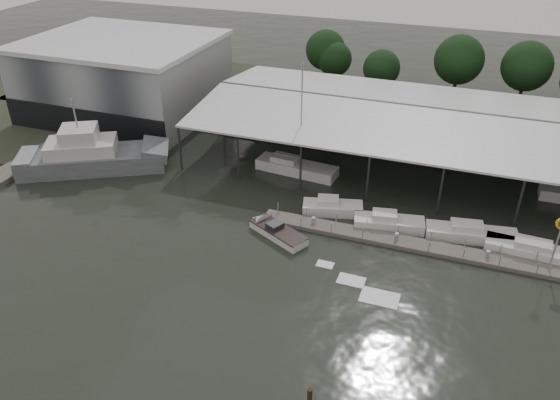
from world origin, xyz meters
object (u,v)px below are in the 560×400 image
(shell_fuel_sign, at_px, (559,235))
(speedboat_underway, at_px, (274,230))
(white_sailboat, at_px, (295,167))
(grey_trawler, at_px, (93,156))

(shell_fuel_sign, height_order, speedboat_underway, shell_fuel_sign)
(speedboat_underway, bearing_deg, white_sailboat, -53.18)
(shell_fuel_sign, relative_size, grey_trawler, 0.32)
(shell_fuel_sign, relative_size, speedboat_underway, 0.34)
(shell_fuel_sign, xyz_separation_m, white_sailboat, (-26.32, 10.23, -3.27))
(white_sailboat, height_order, speedboat_underway, white_sailboat)
(white_sailboat, bearing_deg, shell_fuel_sign, -15.53)
(grey_trawler, relative_size, speedboat_underway, 1.05)
(shell_fuel_sign, relative_size, white_sailboat, 0.42)
(shell_fuel_sign, distance_m, speedboat_underway, 24.51)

